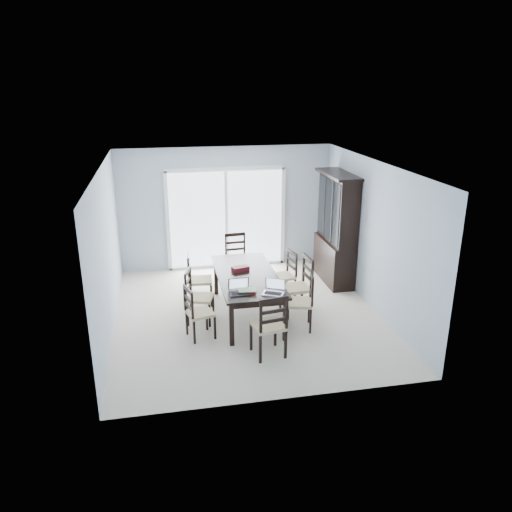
% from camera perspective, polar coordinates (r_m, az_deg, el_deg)
% --- Properties ---
extents(floor, '(5.00, 5.00, 0.00)m').
position_cam_1_polar(floor, '(8.77, -1.01, -6.71)').
color(floor, beige).
rests_on(floor, ground).
extents(ceiling, '(5.00, 5.00, 0.00)m').
position_cam_1_polar(ceiling, '(7.98, -1.12, 10.32)').
color(ceiling, white).
rests_on(ceiling, back_wall).
extents(back_wall, '(4.50, 0.02, 2.60)m').
position_cam_1_polar(back_wall, '(10.66, -3.45, 5.46)').
color(back_wall, '#A3B3C3').
rests_on(back_wall, floor).
extents(wall_left, '(0.02, 5.00, 2.60)m').
position_cam_1_polar(wall_left, '(8.22, -16.70, 0.41)').
color(wall_left, '#A3B3C3').
rests_on(wall_left, floor).
extents(wall_right, '(0.02, 5.00, 2.60)m').
position_cam_1_polar(wall_right, '(8.94, 13.29, 2.22)').
color(wall_right, '#A3B3C3').
rests_on(wall_right, floor).
extents(balcony, '(4.50, 2.00, 0.10)m').
position_cam_1_polar(balcony, '(12.00, -3.97, 0.31)').
color(balcony, gray).
rests_on(balcony, ground).
extents(railing, '(4.50, 0.06, 1.10)m').
position_cam_1_polar(railing, '(12.77, -4.62, 4.29)').
color(railing, '#99999E').
rests_on(railing, balcony).
extents(dining_table, '(1.00, 2.20, 0.75)m').
position_cam_1_polar(dining_table, '(8.50, -1.04, -2.62)').
color(dining_table, black).
rests_on(dining_table, floor).
extents(china_hutch, '(0.50, 1.38, 2.20)m').
position_cam_1_polar(china_hutch, '(10.02, 9.14, 2.99)').
color(china_hutch, black).
rests_on(china_hutch, floor).
extents(sliding_door, '(2.52, 0.05, 2.18)m').
position_cam_1_polar(sliding_door, '(10.69, -3.41, 4.32)').
color(sliding_door, silver).
rests_on(sliding_door, floor).
extents(chair_left_near, '(0.48, 0.47, 1.01)m').
position_cam_1_polar(chair_left_near, '(7.84, -7.02, -5.82)').
color(chair_left_near, black).
rests_on(chair_left_near, floor).
extents(chair_left_mid, '(0.51, 0.50, 1.07)m').
position_cam_1_polar(chair_left_mid, '(8.37, -7.03, -3.92)').
color(chair_left_mid, black).
rests_on(chair_left_mid, floor).
extents(chair_left_far, '(0.46, 0.44, 1.10)m').
position_cam_1_polar(chair_left_far, '(9.04, -7.00, -2.01)').
color(chair_left_far, black).
rests_on(chair_left_far, floor).
extents(chair_right_near, '(0.51, 0.50, 1.11)m').
position_cam_1_polar(chair_right_near, '(8.12, 5.59, -4.46)').
color(chair_right_near, black).
rests_on(chair_right_near, floor).
extents(chair_right_mid, '(0.50, 0.48, 1.19)m').
position_cam_1_polar(chair_right_mid, '(8.62, 5.19, -2.69)').
color(chair_right_mid, black).
rests_on(chair_right_mid, floor).
extents(chair_right_far, '(0.47, 0.47, 1.04)m').
position_cam_1_polar(chair_right_far, '(9.28, 3.55, -1.55)').
color(chair_right_far, black).
rests_on(chair_right_far, floor).
extents(chair_end_near, '(0.50, 0.51, 1.16)m').
position_cam_1_polar(chair_end_near, '(7.22, 1.70, -7.29)').
color(chair_end_near, black).
rests_on(chair_end_near, floor).
extents(chair_end_far, '(0.46, 0.47, 1.14)m').
position_cam_1_polar(chair_end_far, '(10.02, -2.26, 0.40)').
color(chair_end_far, black).
rests_on(chair_end_far, floor).
extents(laptop_dark, '(0.33, 0.23, 0.22)m').
position_cam_1_polar(laptop_dark, '(7.70, -1.84, -3.97)').
color(laptop_dark, black).
rests_on(laptop_dark, dining_table).
extents(laptop_silver, '(0.39, 0.35, 0.22)m').
position_cam_1_polar(laptop_silver, '(7.69, 1.98, -4.00)').
color(laptop_silver, silver).
rests_on(laptop_silver, dining_table).
extents(book_stack, '(0.31, 0.25, 0.05)m').
position_cam_1_polar(book_stack, '(7.78, -1.04, -3.97)').
color(book_stack, maroon).
rests_on(book_stack, dining_table).
extents(cell_phone, '(0.12, 0.07, 0.01)m').
position_cam_1_polar(cell_phone, '(7.74, 1.25, -4.23)').
color(cell_phone, black).
rests_on(cell_phone, dining_table).
extents(game_box, '(0.32, 0.22, 0.07)m').
position_cam_1_polar(game_box, '(8.64, -1.80, -1.44)').
color(game_box, '#4A0E14').
rests_on(game_box, dining_table).
extents(hot_tub, '(1.84, 1.67, 0.89)m').
position_cam_1_polar(hot_tub, '(11.81, -6.58, 2.45)').
color(hot_tub, brown).
rests_on(hot_tub, balcony).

